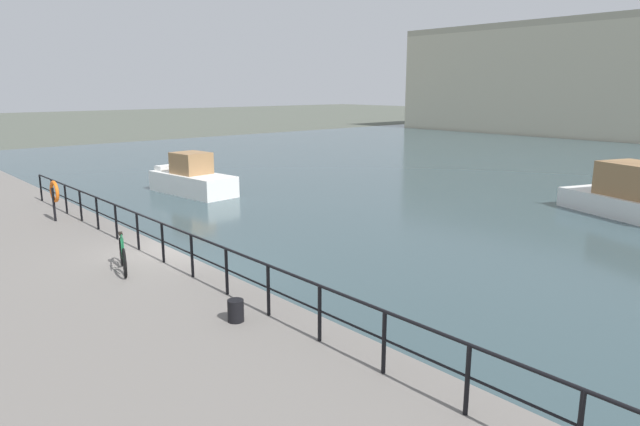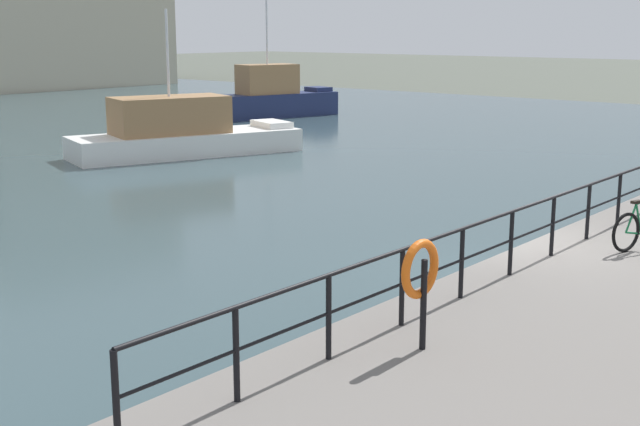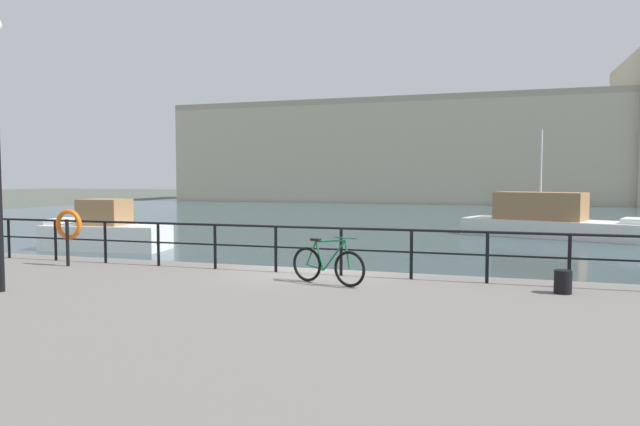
% 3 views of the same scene
% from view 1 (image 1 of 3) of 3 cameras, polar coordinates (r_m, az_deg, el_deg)
% --- Properties ---
extents(ground_plane, '(240.00, 240.00, 0.00)m').
position_cam_1_polar(ground_plane, '(16.59, -14.39, -6.24)').
color(ground_plane, '#4C5147').
extents(water_basin, '(80.00, 60.00, 0.01)m').
position_cam_1_polar(water_basin, '(40.06, 27.77, 3.65)').
color(water_basin, '#33474C').
rests_on(water_basin, ground_plane).
extents(moored_white_yacht, '(5.20, 2.45, 2.08)m').
position_cam_1_polar(moored_white_yacht, '(29.02, -12.88, 3.40)').
color(moored_white_yacht, white).
rests_on(moored_white_yacht, water_basin).
extents(quay_railing, '(23.33, 0.07, 1.08)m').
position_cam_1_polar(quay_railing, '(14.42, -14.40, -2.78)').
color(quay_railing, black).
rests_on(quay_railing, quay_promenade).
extents(parked_bicycle, '(1.70, 0.61, 0.98)m').
position_cam_1_polar(parked_bicycle, '(14.78, -19.39, -4.13)').
color(parked_bicycle, black).
rests_on(parked_bicycle, quay_promenade).
extents(mooring_bollard, '(0.32, 0.32, 0.44)m').
position_cam_1_polar(mooring_bollard, '(11.21, -8.56, -9.78)').
color(mooring_bollard, black).
rests_on(mooring_bollard, quay_promenade).
extents(life_ring_stand, '(0.75, 0.16, 1.40)m').
position_cam_1_polar(life_ring_stand, '(21.06, -25.38, 1.86)').
color(life_ring_stand, black).
rests_on(life_ring_stand, quay_promenade).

